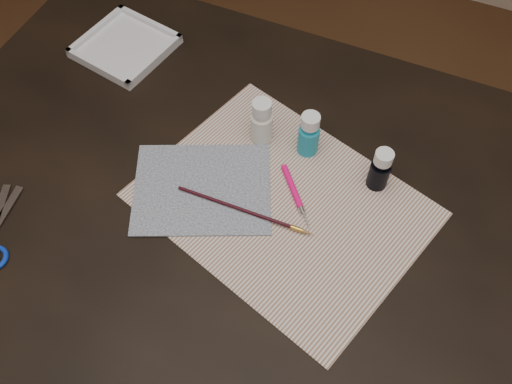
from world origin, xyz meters
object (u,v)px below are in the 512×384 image
at_px(paper, 283,204).
at_px(paint_bottle_cyan, 309,134).
at_px(canvas, 202,188).
at_px(paint_bottle_white, 262,121).
at_px(palette_tray, 125,46).
at_px(paint_bottle_navy, 380,169).

xyz_separation_m(paper, paint_bottle_cyan, (-0.00, 0.13, 0.05)).
bearing_deg(paint_bottle_cyan, canvas, -131.43).
relative_size(paint_bottle_white, palette_tray, 0.57).
bearing_deg(canvas, palette_tray, 140.61).
bearing_deg(paint_bottle_white, canvas, -108.64).
height_order(paint_bottle_white, palette_tray, paint_bottle_white).
distance_m(paint_bottle_white, paint_bottle_navy, 0.23).
height_order(paper, paint_bottle_navy, paint_bottle_navy).
xyz_separation_m(paint_bottle_navy, palette_tray, (-0.58, 0.12, -0.03)).
relative_size(paint_bottle_cyan, paint_bottle_navy, 1.05).
distance_m(paper, paint_bottle_cyan, 0.14).
distance_m(paper, paint_bottle_navy, 0.18).
bearing_deg(paper, canvas, -168.73).
relative_size(paint_bottle_white, paint_bottle_navy, 1.10).
bearing_deg(paper, palette_tray, 153.50).
xyz_separation_m(paint_bottle_white, paint_bottle_cyan, (0.09, 0.01, -0.00)).
height_order(paint_bottle_cyan, paint_bottle_navy, paint_bottle_cyan).
height_order(paper, paint_bottle_cyan, paint_bottle_cyan).
height_order(paint_bottle_cyan, palette_tray, paint_bottle_cyan).
relative_size(canvas, paint_bottle_navy, 2.70).
bearing_deg(paint_bottle_cyan, palette_tray, 167.88).
xyz_separation_m(canvas, paint_bottle_white, (0.05, 0.15, 0.04)).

